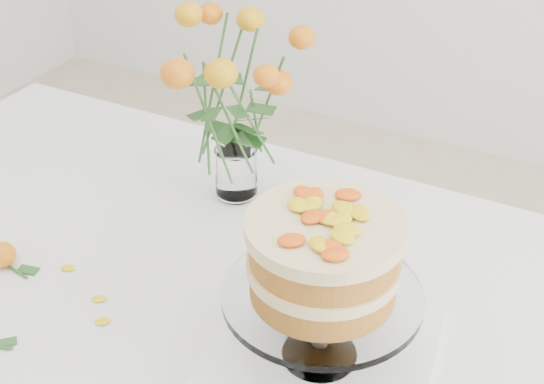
{
  "coord_description": "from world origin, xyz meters",
  "views": [
    {
      "loc": [
        0.68,
        -0.85,
        1.59
      ],
      "look_at": [
        0.19,
        0.07,
        0.91
      ],
      "focal_mm": 50.0,
      "sensor_mm": 36.0,
      "label": 1
    }
  ],
  "objects": [
    {
      "name": "napkin",
      "position": [
        0.36,
        -0.09,
        0.76
      ],
      "size": [
        0.37,
        0.37,
        0.01
      ],
      "primitive_type": "cube",
      "rotation": [
        0.0,
        0.0,
        0.14
      ],
      "color": "white",
      "rests_on": "table"
    },
    {
      "name": "stray_petal_c",
      "position": [
        0.02,
        -0.18,
        0.76
      ],
      "size": [
        0.03,
        0.02,
        0.0
      ],
      "primitive_type": "ellipsoid",
      "color": "yellow",
      "rests_on": "table"
    },
    {
      "name": "stray_petal_b",
      "position": [
        -0.02,
        -0.14,
        0.76
      ],
      "size": [
        0.03,
        0.02,
        0.0
      ],
      "primitive_type": "ellipsoid",
      "color": "yellow",
      "rests_on": "table"
    },
    {
      "name": "cake_stand",
      "position": [
        0.36,
        -0.09,
        0.94
      ],
      "size": [
        0.29,
        0.29,
        0.26
      ],
      "rotation": [
        0.0,
        0.0,
        0.15
      ],
      "color": "white",
      "rests_on": "napkin"
    },
    {
      "name": "stray_petal_a",
      "position": [
        -0.12,
        -0.1,
        0.76
      ],
      "size": [
        0.03,
        0.02,
        0.0
      ],
      "primitive_type": "ellipsoid",
      "color": "yellow",
      "rests_on": "table"
    },
    {
      "name": "loose_rose_far",
      "position": [
        -0.23,
        -0.14,
        0.78
      ],
      "size": [
        0.09,
        0.05,
        0.04
      ],
      "rotation": [
        0.0,
        0.0,
        -0.18
      ],
      "color": "#C74509",
      "rests_on": "table"
    },
    {
      "name": "rose_vase",
      "position": [
        0.02,
        0.24,
        1.0
      ],
      "size": [
        0.36,
        0.36,
        0.42
      ],
      "rotation": [
        0.0,
        0.0,
        -0.42
      ],
      "color": "white",
      "rests_on": "table"
    },
    {
      "name": "table",
      "position": [
        0.0,
        0.0,
        0.67
      ],
      "size": [
        1.43,
        0.93,
        0.76
      ],
      "color": "tan",
      "rests_on": "ground"
    }
  ]
}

